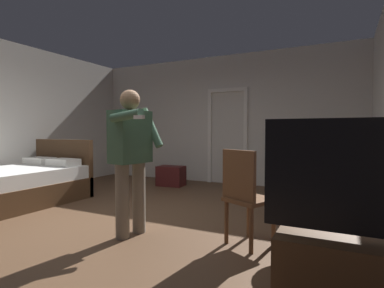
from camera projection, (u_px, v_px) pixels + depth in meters
ground_plane at (120, 221)px, 3.98m from camera, size 7.44×7.44×0.00m
wall_back at (218, 120)px, 6.99m from camera, size 6.33×0.12×2.87m
doorway_frame at (227, 129)px, 6.81m from camera, size 0.93×0.08×2.13m
bed at (20, 185)px, 4.97m from camera, size 1.42×1.95×1.02m
tv_flatscreen at (366, 262)px, 1.87m from camera, size 1.24×0.40×1.26m
side_table at (321, 203)px, 2.95m from camera, size 0.71×0.71×0.70m
laptop at (320, 175)px, 2.91m from camera, size 0.40×0.41×0.15m
bottle_on_table at (338, 172)px, 2.80m from camera, size 0.06×0.06×0.24m
wooden_chair at (245, 193)px, 3.10m from camera, size 0.56×0.56×0.99m
person_blue_shirt at (131, 152)px, 3.41m from camera, size 0.60×0.66×1.64m
suitcase_dark at (171, 176)px, 6.57m from camera, size 0.59×0.42×0.42m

